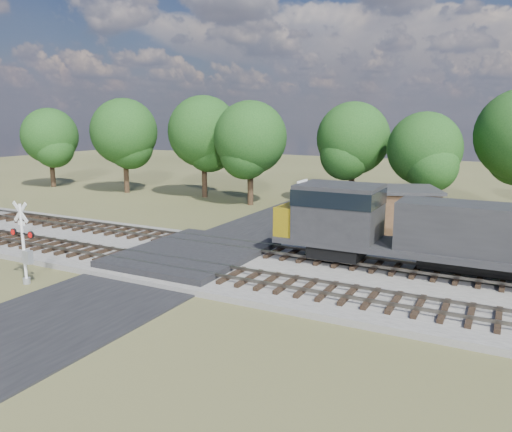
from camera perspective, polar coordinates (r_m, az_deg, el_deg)
The scene contains 10 objects.
ground at distance 28.79m, azimuth -7.70°, elevation -5.24°, with size 160.00×160.00×0.00m, color #434525.
ballast_bed at distance 25.06m, azimuth 12.22°, elevation -7.55°, with size 140.00×10.00×0.30m, color gray.
road at distance 28.78m, azimuth -7.70°, elevation -5.17°, with size 7.00×60.00×0.08m, color black.
crossing_panel at distance 29.10m, azimuth -7.15°, elevation -4.41°, with size 7.00×9.00×0.62m, color #262628.
track_near at distance 25.41m, azimuth -4.53°, elevation -6.43°, with size 140.00×2.60×0.33m.
track_far at distance 29.59m, azimuth 0.61°, elevation -3.86°, with size 140.00×2.60×0.33m.
crossing_signal_near at distance 26.89m, azimuth -24.90°, elevation -3.58°, with size 1.67×0.36×4.14m.
crossing_signal_far at distance 32.81m, azimuth 5.76°, elevation -0.32°, with size 1.53×0.37×3.81m.
equipment_shed at distance 36.87m, azimuth 16.34°, elevation 0.64°, with size 6.20×6.20×3.24m.
treeline at distance 44.12m, azimuth 14.55°, elevation 8.53°, with size 85.95×10.99×10.43m.
Camera 1 is at (16.06, -22.49, 8.07)m, focal length 35.00 mm.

